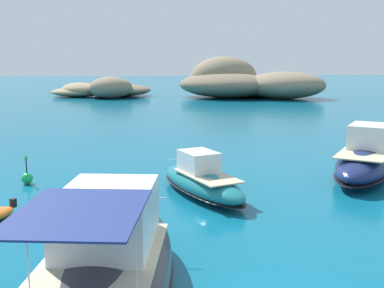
{
  "coord_description": "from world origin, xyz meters",
  "views": [
    {
      "loc": [
        -2.82,
        -9.25,
        6.04
      ],
      "look_at": [
        0.81,
        18.0,
        1.15
      ],
      "focal_mm": 43.27,
      "sensor_mm": 36.0,
      "label": 1
    }
  ],
  "objects_px": {
    "islet_large": "(244,83)",
    "motorboat_teal": "(202,181)",
    "motorboat_navy": "(367,159)",
    "channel_buoy": "(27,177)",
    "islet_small": "(103,90)",
    "motorboat_charcoal": "(105,275)"
  },
  "relations": [
    {
      "from": "islet_large",
      "to": "channel_buoy",
      "type": "distance_m",
      "value": 61.35
    },
    {
      "from": "motorboat_navy",
      "to": "motorboat_charcoal",
      "type": "height_order",
      "value": "motorboat_charcoal"
    },
    {
      "from": "islet_small",
      "to": "motorboat_charcoal",
      "type": "xyz_separation_m",
      "value": [
        4.02,
        -72.79,
        -0.21
      ]
    },
    {
      "from": "islet_small",
      "to": "motorboat_navy",
      "type": "relative_size",
      "value": 2.25
    },
    {
      "from": "islet_small",
      "to": "motorboat_charcoal",
      "type": "bearing_deg",
      "value": -86.84
    },
    {
      "from": "islet_small",
      "to": "motorboat_charcoal",
      "type": "relative_size",
      "value": 1.91
    },
    {
      "from": "islet_large",
      "to": "islet_small",
      "type": "height_order",
      "value": "islet_large"
    },
    {
      "from": "motorboat_teal",
      "to": "channel_buoy",
      "type": "relative_size",
      "value": 4.75
    },
    {
      "from": "islet_large",
      "to": "motorboat_teal",
      "type": "height_order",
      "value": "islet_large"
    },
    {
      "from": "islet_large",
      "to": "motorboat_teal",
      "type": "relative_size",
      "value": 3.99
    },
    {
      "from": "islet_large",
      "to": "channel_buoy",
      "type": "bearing_deg",
      "value": -113.98
    },
    {
      "from": "motorboat_teal",
      "to": "channel_buoy",
      "type": "xyz_separation_m",
      "value": [
        -8.39,
        3.1,
        -0.33
      ]
    },
    {
      "from": "motorboat_navy",
      "to": "channel_buoy",
      "type": "distance_m",
      "value": 17.75
    },
    {
      "from": "islet_large",
      "to": "motorboat_navy",
      "type": "bearing_deg",
      "value": -97.23
    },
    {
      "from": "motorboat_navy",
      "to": "motorboat_charcoal",
      "type": "bearing_deg",
      "value": -136.86
    },
    {
      "from": "motorboat_navy",
      "to": "motorboat_teal",
      "type": "xyz_separation_m",
      "value": [
        -9.34,
        -2.49,
        -0.25
      ]
    },
    {
      "from": "islet_small",
      "to": "motorboat_navy",
      "type": "bearing_deg",
      "value": -74.11
    },
    {
      "from": "islet_small",
      "to": "motorboat_navy",
      "type": "distance_m",
      "value": 62.83
    },
    {
      "from": "islet_small",
      "to": "motorboat_charcoal",
      "type": "height_order",
      "value": "islet_small"
    },
    {
      "from": "motorboat_navy",
      "to": "motorboat_charcoal",
      "type": "xyz_separation_m",
      "value": [
        -13.19,
        -12.36,
        0.12
      ]
    },
    {
      "from": "motorboat_navy",
      "to": "motorboat_charcoal",
      "type": "relative_size",
      "value": 0.85
    },
    {
      "from": "islet_small",
      "to": "motorboat_teal",
      "type": "relative_size",
      "value": 2.92
    }
  ]
}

